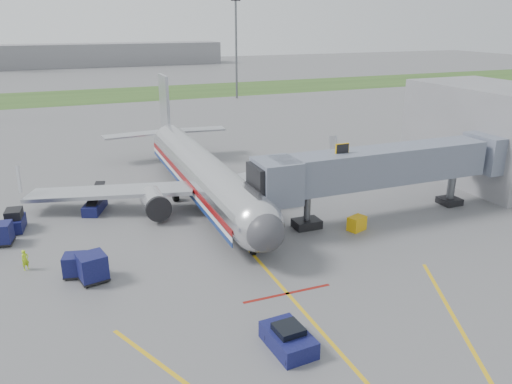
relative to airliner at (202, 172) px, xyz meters
name	(u,v)px	position (x,y,z in m)	size (l,w,h in m)	color
ground	(263,266)	(0.00, -15.25, -2.65)	(400.00, 400.00, 0.00)	#565659
grass_strip	(112,95)	(0.00, 74.75, -2.64)	(300.00, 25.00, 0.01)	#2D4C1E
apron_markings	(313,322)	(0.00, -22.65, -2.64)	(21.52, 50.00, 0.01)	gold
airliner	(202,172)	(0.00, 0.00, 0.00)	(32.10, 35.67, 10.25)	silver
jet_bridge	(380,167)	(12.86, -10.25, 1.82)	(25.30, 4.00, 6.90)	slate
terminal	(489,133)	(30.00, -5.25, 2.35)	(10.00, 16.00, 10.00)	slate
light_mast_right	(236,47)	(25.00, 59.75, 8.13)	(2.00, 0.44, 20.40)	#595B60
distant_terminal	(56,56)	(-10.00, 154.75, 1.35)	(120.00, 14.00, 8.00)	slate
pushback_tug	(288,339)	(-2.32, -24.23, -2.10)	(2.17, 3.30, 1.32)	#0D103A
baggage_tug	(15,221)	(-16.42, -1.81, -1.85)	(1.60, 2.69, 1.79)	#0D103A
baggage_cart_a	(92,268)	(-11.23, -12.96, -1.68)	(2.09, 2.09, 1.89)	#0D103A
baggage_cart_b	(1,234)	(-17.27, -4.44, -1.77)	(1.85, 1.85, 1.72)	#0D103A
baggage_cart_c	(75,265)	(-12.29, -11.81, -1.86)	(1.72, 1.72, 1.54)	#0D103A
belt_loader	(95,205)	(-9.99, 0.29, -2.13)	(2.56, 4.37, 2.07)	#0D103A
ground_power_cart	(357,223)	(9.56, -12.25, -2.07)	(1.71, 1.41, 1.17)	#D9A10C
ramp_worker	(25,260)	(-15.42, -9.61, -1.91)	(0.54, 0.35, 1.47)	#ACDC19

